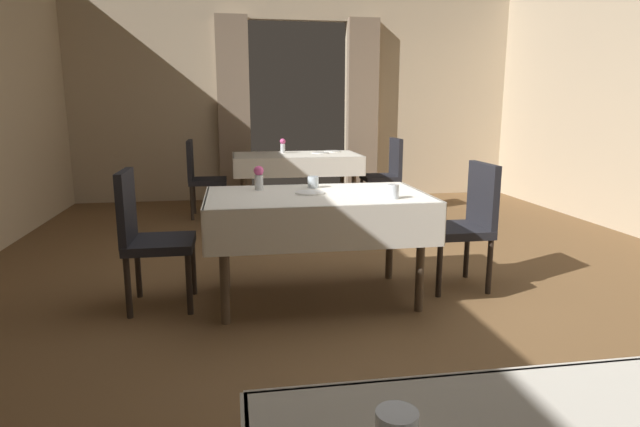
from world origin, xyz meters
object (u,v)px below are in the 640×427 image
chair_far_left (201,175)px  glass_mid_d (313,182)px  dining_table_mid (317,207)px  plate_mid_b (310,193)px  chair_far_right (386,171)px  plate_far_b (333,151)px  plate_far_c (320,153)px  chair_mid_left (147,232)px  flower_vase_mid (259,177)px  glass_mid_c (393,192)px  dining_table_far (296,161)px  flower_vase_far (283,145)px  chair_mid_right (466,219)px

chair_far_left → glass_mid_d: 2.89m
dining_table_mid → chair_far_left: 3.13m
plate_mid_b → glass_mid_d: 0.27m
chair_far_right → plate_mid_b: (-1.42, -2.94, 0.24)m
plate_far_b → plate_far_c: size_ratio=1.00×
dining_table_mid → chair_mid_left: bearing=178.0°
chair_mid_left → flower_vase_mid: chair_mid_left is taller
flower_vase_mid → plate_far_b: bearing=69.7°
glass_mid_c → plate_far_c: glass_mid_c is taller
flower_vase_mid → plate_far_b: size_ratio=0.79×
dining_table_mid → chair_far_left: size_ratio=1.61×
plate_mid_b → glass_mid_d: (0.06, 0.26, 0.04)m
chair_far_left → dining_table_far: bearing=-1.8°
flower_vase_far → flower_vase_mid: bearing=-98.8°
dining_table_far → plate_far_b: (0.51, 0.26, 0.09)m
chair_mid_right → plate_far_b: chair_mid_right is taller
chair_mid_left → glass_mid_c: chair_mid_left is taller
dining_table_far → flower_vase_mid: 2.78m
dining_table_mid → chair_far_right: size_ratio=1.61×
dining_table_far → dining_table_mid: bearing=-94.2°
chair_far_left → glass_mid_d: (0.96, -2.72, 0.28)m
chair_far_right → chair_far_left: 2.31m
dining_table_far → plate_far_c: bearing=13.6°
glass_mid_c → dining_table_far: bearing=94.3°
chair_mid_right → chair_far_left: 3.57m
chair_far_left → glass_mid_c: (1.40, -3.25, 0.28)m
plate_mid_b → plate_far_c: size_ratio=0.93×
dining_table_far → chair_mid_right: (0.92, -2.87, -0.15)m
dining_table_far → chair_far_right: size_ratio=1.66×
dining_table_mid → glass_mid_d: 0.30m
dining_table_mid → flower_vase_far: 3.14m
plate_far_c → dining_table_far: bearing=-166.4°
dining_table_mid → chair_mid_left: size_ratio=1.61×
dining_table_far → glass_mid_d: glass_mid_d is taller
chair_far_left → glass_mid_d: size_ratio=11.11×
flower_vase_mid → plate_mid_b: size_ratio=0.85×
dining_table_far → flower_vase_far: 0.30m
plate_far_b → dining_table_mid: bearing=-102.7°
dining_table_far → chair_mid_right: 3.02m
dining_table_mid → chair_mid_right: chair_mid_right is taller
glass_mid_c → chair_far_left: bearing=113.2°
chair_mid_right → glass_mid_d: bearing=170.1°
chair_mid_left → chair_far_right: 3.85m
chair_far_left → glass_mid_c: 3.55m
dining_table_mid → dining_table_far: (0.22, 2.95, 0.01)m
chair_mid_left → glass_mid_d: (1.15, 0.23, 0.28)m
chair_mid_right → chair_far_right: (0.24, 2.88, 0.00)m
chair_far_left → plate_mid_b: chair_far_left is taller
glass_mid_d → dining_table_mid: bearing=-93.8°
chair_mid_right → flower_vase_mid: 1.56m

